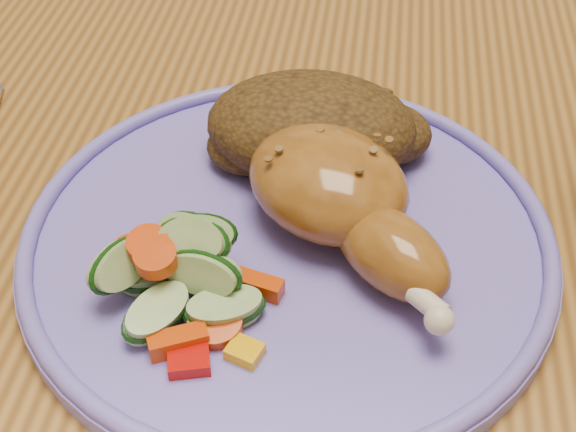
% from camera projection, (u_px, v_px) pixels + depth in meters
% --- Properties ---
extents(dining_table, '(0.90, 1.40, 0.75)m').
position_uv_depth(dining_table, '(368.00, 202.00, 0.63)').
color(dining_table, olive).
rests_on(dining_table, ground).
extents(chair_far, '(0.42, 0.42, 0.91)m').
position_uv_depth(chair_far, '(383.00, 11.00, 1.20)').
color(chair_far, '#4C2D16').
rests_on(chair_far, ground).
extents(plate, '(0.31, 0.31, 0.01)m').
position_uv_depth(plate, '(288.00, 242.00, 0.47)').
color(plate, '#685CC4').
rests_on(plate, dining_table).
extents(plate_rim, '(0.31, 0.31, 0.01)m').
position_uv_depth(plate_rim, '(288.00, 229.00, 0.46)').
color(plate_rim, '#685CC4').
rests_on(plate_rim, plate).
extents(chicken_leg, '(0.15, 0.16, 0.05)m').
position_uv_depth(chicken_leg, '(342.00, 198.00, 0.45)').
color(chicken_leg, '#8E591D').
rests_on(chicken_leg, plate).
extents(rice_pilaf, '(0.14, 0.10, 0.06)m').
position_uv_depth(rice_pilaf, '(316.00, 129.00, 0.50)').
color(rice_pilaf, '#462E11').
rests_on(rice_pilaf, plate).
extents(vegetable_pile, '(0.11, 0.10, 0.05)m').
position_uv_depth(vegetable_pile, '(179.00, 276.00, 0.42)').
color(vegetable_pile, '#A50A05').
rests_on(vegetable_pile, plate).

